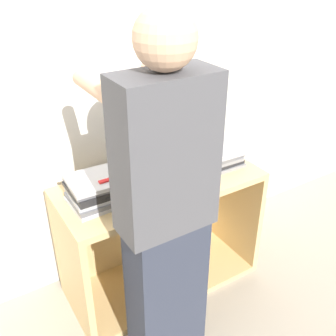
{
  "coord_description": "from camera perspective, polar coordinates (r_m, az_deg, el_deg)",
  "views": [
    {
      "loc": [
        -0.94,
        -1.34,
        1.85
      ],
      "look_at": [
        0.0,
        0.18,
        0.85
      ],
      "focal_mm": 42.0,
      "sensor_mm": 36.0,
      "label": 1
    }
  ],
  "objects": [
    {
      "name": "wall_back",
      "position": [
        2.27,
        -5.95,
        12.36
      ],
      "size": [
        8.0,
        0.05,
        2.4
      ],
      "color": "silver",
      "rests_on": "ground_plane"
    },
    {
      "name": "laptop_stack_right",
      "position": [
        2.31,
        6.26,
        1.49
      ],
      "size": [
        0.34,
        0.25,
        0.1
      ],
      "color": "gray",
      "rests_on": "cart"
    },
    {
      "name": "laptop_stack_left",
      "position": [
        2.0,
        -9.64,
        -2.89
      ],
      "size": [
        0.34,
        0.26,
        0.14
      ],
      "color": "#B7B7BC",
      "rests_on": "cart"
    },
    {
      "name": "inventory_tag",
      "position": [
        1.92,
        -9.16,
        -1.86
      ],
      "size": [
        0.06,
        0.02,
        0.01
      ],
      "color": "red",
      "rests_on": "laptop_stack_left"
    },
    {
      "name": "laptop_open",
      "position": [
        2.18,
        -1.86,
        -0.2
      ],
      "size": [
        0.32,
        0.35,
        0.23
      ],
      "color": "gray",
      "rests_on": "cart"
    },
    {
      "name": "ground_plane",
      "position": [
        2.47,
        2.31,
        -19.33
      ],
      "size": [
        12.0,
        12.0,
        0.0
      ],
      "primitive_type": "plane",
      "color": "#9E9384"
    },
    {
      "name": "cart",
      "position": [
        2.42,
        -1.79,
        -8.68
      ],
      "size": [
        1.15,
        0.51,
        0.73
      ],
      "color": "tan",
      "rests_on": "ground_plane"
    },
    {
      "name": "person",
      "position": [
        1.67,
        -0.44,
        -7.12
      ],
      "size": [
        0.4,
        0.53,
        1.71
      ],
      "color": "#2D3342",
      "rests_on": "ground_plane"
    }
  ]
}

